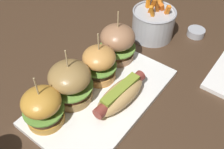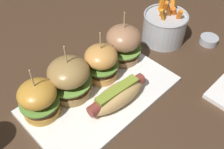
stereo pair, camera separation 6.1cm
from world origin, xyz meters
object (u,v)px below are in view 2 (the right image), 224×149
slider_far_left (39,99)px  slider_center_left (69,78)px  hot_dog (117,95)px  slider_center_right (101,63)px  slider_far_right (123,43)px  platter_main (101,95)px  sauce_ramekin (209,40)px  fries_bucket (164,27)px

slider_far_left → slider_center_left: slider_center_left is taller
hot_dog → slider_center_left: size_ratio=1.10×
hot_dog → slider_center_right: bearing=69.6°
slider_far_left → slider_far_right: (0.27, 0.00, 0.01)m
platter_main → sauce_ramekin: size_ratio=6.78×
slider_far_left → sauce_ramekin: (0.51, -0.13, -0.05)m
fries_bucket → sauce_ramekin: fries_bucket is taller
fries_bucket → slider_far_right: bearing=174.3°
hot_dog → sauce_ramekin: 0.37m
slider_far_left → slider_center_left: 0.08m
platter_main → fries_bucket: 0.30m
hot_dog → sauce_ramekin: bearing=-4.1°
slider_far_left → sauce_ramekin: size_ratio=2.46×
slider_center_left → slider_center_right: slider_center_left is taller
hot_dog → slider_far_left: 0.18m
platter_main → hot_dog: bearing=-78.8°
hot_dog → sauce_ramekin: size_ratio=2.96×
slider_center_left → slider_center_right: size_ratio=1.05×
fries_bucket → platter_main: bearing=-172.7°
slider_far_left → slider_far_right: slider_far_right is taller
slider_center_right → platter_main: bearing=-134.4°
fries_bucket → sauce_ramekin: (0.09, -0.11, -0.03)m
platter_main → fries_bucket: size_ratio=2.69×
slider_far_left → slider_center_right: (0.18, -0.01, 0.00)m
hot_dog → slider_center_right: slider_center_right is taller
platter_main → slider_center_left: 0.09m
slider_center_left → sauce_ramekin: size_ratio=2.68×
slider_far_right → fries_bucket: (0.16, -0.02, -0.02)m
slider_center_right → sauce_ramekin: size_ratio=2.54×
slider_center_left → slider_center_right: bearing=-6.2°
fries_bucket → hot_dog: bearing=-163.7°
platter_main → hot_dog: 0.06m
platter_main → hot_dog: (0.01, -0.05, 0.03)m
slider_far_left → slider_far_right: 0.27m
platter_main → slider_far_right: (0.13, 0.05, 0.06)m
hot_dog → slider_far_right: size_ratio=1.10×
platter_main → slider_center_right: size_ratio=2.67×
slider_far_left → platter_main: bearing=-22.2°
hot_dog → slider_center_right: 0.10m
platter_main → slider_far_left: size_ratio=2.76×
slider_far_left → slider_center_left: (0.08, -0.00, 0.01)m
hot_dog → slider_center_right: (0.03, 0.09, 0.02)m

